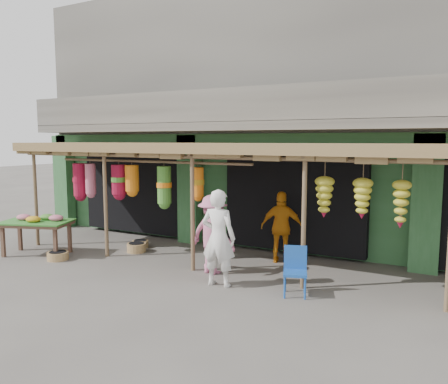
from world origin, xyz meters
The scene contains 11 objects.
ground centered at (0.00, 0.00, 0.00)m, with size 80.00×80.00×0.00m, color #514C47.
building centered at (0.00, 4.87, 3.37)m, with size 16.40×6.80×7.00m.
awning centered at (-0.19, 0.80, 2.57)m, with size 14.00×2.70×2.79m.
flower_table centered at (-5.65, -0.86, 0.81)m, with size 1.90×1.48×1.00m.
blue_chair centered at (0.97, -0.58, 0.50)m, with size 0.54×0.55×0.90m.
basket_left centered at (-3.86, 0.92, 0.09)m, with size 0.43×0.43×0.18m, color olive.
basket_mid centered at (-4.82, -1.00, 0.10)m, with size 0.50×0.50×0.19m, color olive.
basket_right centered at (-3.63, 0.48, 0.11)m, with size 0.49×0.49×0.22m, color olive.
person_front centered at (-0.52, -0.83, 0.96)m, with size 0.70×0.46×1.92m, color white.
person_vendor centered at (0.01, 1.31, 0.84)m, with size 0.98×0.41×1.68m, color orange.
person_shopper centered at (-1.03, -0.14, 0.85)m, with size 1.10×0.63×1.70m, color #CB6B8F.
Camera 1 is at (3.49, -8.16, 2.86)m, focal length 35.00 mm.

